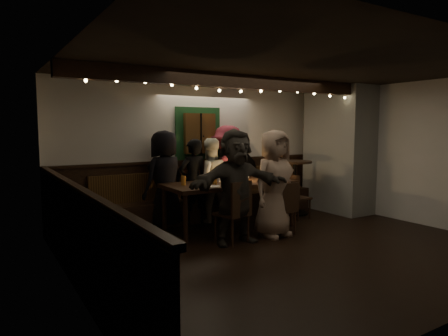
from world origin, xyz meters
TOP-DOWN VIEW (x-y plane):
  - room at (1.07, 1.42)m, footprint 6.02×5.01m
  - dining_table at (-0.14, 1.40)m, footprint 2.30×0.99m
  - chair_near_left at (-0.54, 0.59)m, footprint 0.53×0.53m
  - chair_near_right at (0.41, 0.58)m, footprint 0.42×0.42m
  - chair_end at (1.33, 1.36)m, footprint 0.42×0.42m
  - high_top at (1.64, 1.73)m, footprint 0.68×0.68m
  - person_a at (-1.06, 2.09)m, footprint 0.97×0.79m
  - person_b at (-0.52, 2.05)m, footprint 0.59×0.41m
  - person_c at (-0.17, 2.05)m, footprint 0.86×0.72m
  - person_d at (0.31, 2.17)m, footprint 1.27×0.87m
  - person_e at (0.61, 2.17)m, footprint 0.95×0.45m
  - person_f at (-0.53, 0.62)m, footprint 1.66×0.65m
  - person_g at (0.21, 0.62)m, footprint 0.92×0.67m

SIDE VIEW (x-z plane):
  - chair_near_right at x=0.41m, z-range 0.05..0.92m
  - chair_end at x=1.33m, z-range 0.06..0.93m
  - chair_near_left at x=-0.54m, z-range 0.06..1.02m
  - high_top at x=1.64m, z-range 0.14..1.24m
  - dining_table at x=-0.14m, z-range 0.25..1.25m
  - person_b at x=-0.52m, z-range 0.00..1.56m
  - person_c at x=-0.17m, z-range 0.00..1.57m
  - person_e at x=0.61m, z-range 0.00..1.59m
  - person_a at x=-1.06m, z-range 0.00..1.72m
  - person_g at x=0.21m, z-range 0.00..1.73m
  - person_f at x=-0.53m, z-range 0.00..1.75m
  - person_d at x=0.31m, z-range 0.00..1.80m
  - room at x=1.07m, z-range -0.24..2.38m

